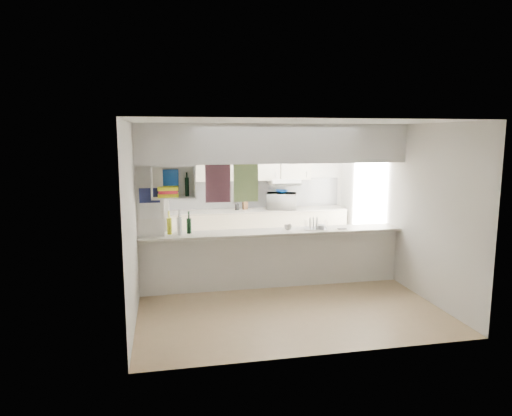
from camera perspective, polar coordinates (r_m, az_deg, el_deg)
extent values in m
plane|color=tan|center=(7.53, 2.11, -9.73)|extent=(4.80, 4.80, 0.00)
plane|color=white|center=(7.13, 2.24, 10.46)|extent=(4.80, 4.80, 0.00)
plane|color=silver|center=(9.55, -1.19, 2.29)|extent=(4.20, 0.00, 4.20)
plane|color=silver|center=(7.04, -14.70, -0.44)|extent=(0.00, 4.80, 4.80)
plane|color=silver|center=(7.97, 17.02, 0.55)|extent=(0.00, 4.80, 4.80)
cube|color=silver|center=(7.40, 2.13, -6.50)|extent=(4.20, 0.15, 0.88)
cube|color=#BAB4A3|center=(7.29, 2.15, -3.02)|extent=(4.20, 0.50, 0.04)
cube|color=white|center=(7.13, 2.22, 8.05)|extent=(4.20, 0.50, 0.60)
cube|color=silver|center=(7.03, -13.07, -0.39)|extent=(0.40, 0.18, 2.60)
cube|color=#191E4C|center=(6.90, -13.17, 1.54)|extent=(0.30, 0.01, 0.22)
cube|color=white|center=(6.93, -13.10, -0.35)|extent=(0.30, 0.01, 0.24)
cube|color=black|center=(7.24, -4.79, 3.12)|extent=(0.40, 0.02, 0.62)
cube|color=#156160|center=(7.30, -1.27, 3.20)|extent=(0.40, 0.02, 0.62)
cube|color=white|center=(6.89, -10.25, 1.31)|extent=(0.65, 0.35, 0.02)
cube|color=white|center=(6.85, -10.36, 5.25)|extent=(0.65, 0.35, 0.02)
cube|color=white|center=(7.03, -10.33, 3.40)|extent=(0.65, 0.02, 0.50)
cube|color=white|center=(6.87, -12.92, 3.19)|extent=(0.02, 0.35, 0.50)
cube|color=white|center=(6.88, -7.70, 3.35)|extent=(0.02, 0.35, 0.50)
cube|color=yellow|center=(6.89, -10.92, 1.60)|extent=(0.30, 0.24, 0.05)
cube|color=red|center=(6.88, -10.94, 2.01)|extent=(0.28, 0.22, 0.05)
cube|color=yellow|center=(6.88, -10.95, 2.43)|extent=(0.30, 0.24, 0.05)
cube|color=navy|center=(6.99, -10.74, 3.36)|extent=(0.26, 0.02, 0.34)
cylinder|color=black|center=(6.88, -8.62, 2.62)|extent=(0.06, 0.06, 0.28)
cube|color=beige|center=(9.43, 0.34, -3.03)|extent=(3.60, 0.60, 0.90)
cube|color=#BAB4A3|center=(9.35, 0.34, -0.30)|extent=(3.60, 0.63, 0.03)
cube|color=silver|center=(9.58, 0.00, 1.83)|extent=(3.60, 0.03, 0.60)
cube|color=beige|center=(9.33, -1.02, 5.71)|extent=(2.62, 0.34, 0.72)
cube|color=white|center=(9.46, 3.54, 3.31)|extent=(0.60, 0.46, 0.12)
cube|color=silver|center=(9.24, 3.91, 2.95)|extent=(0.60, 0.02, 0.05)
imported|color=white|center=(9.40, 3.22, 0.87)|extent=(0.69, 0.56, 0.34)
imported|color=navy|center=(9.39, 3.22, 2.08)|extent=(0.25, 0.25, 0.06)
cube|color=silver|center=(7.48, 7.46, -2.56)|extent=(0.43, 0.36, 0.01)
cylinder|color=white|center=(7.46, 6.76, -1.79)|extent=(0.06, 0.19, 0.19)
cylinder|color=white|center=(7.46, 7.19, -1.80)|extent=(0.06, 0.19, 0.19)
cylinder|color=white|center=(7.47, 7.62, -1.80)|extent=(0.06, 0.19, 0.19)
imported|color=white|center=(7.27, 4.02, -2.41)|extent=(0.15, 0.15, 0.09)
cylinder|color=black|center=(7.06, -11.99, -2.46)|extent=(0.08, 0.08, 0.24)
cylinder|color=black|center=(7.02, -12.03, -1.07)|extent=(0.03, 0.03, 0.11)
cylinder|color=#9FA01A|center=(7.13, -10.78, -2.23)|extent=(0.08, 0.08, 0.26)
cylinder|color=#9FA01A|center=(7.10, -10.82, -0.78)|extent=(0.03, 0.03, 0.11)
cylinder|color=silver|center=(7.05, -9.55, -2.25)|extent=(0.08, 0.08, 0.27)
cylinder|color=silver|center=(7.02, -9.59, -0.72)|extent=(0.03, 0.03, 0.11)
cylinder|color=black|center=(7.14, -8.37, -2.22)|extent=(0.08, 0.08, 0.24)
cylinder|color=black|center=(7.11, -8.40, -0.84)|extent=(0.03, 0.03, 0.11)
cylinder|color=silver|center=(7.49, 8.05, -2.34)|extent=(0.15, 0.15, 0.07)
cube|color=black|center=(7.55, 10.73, -2.56)|extent=(0.14, 0.07, 0.01)
cylinder|color=black|center=(9.31, -2.38, 0.14)|extent=(0.09, 0.09, 0.13)
cube|color=#55361D|center=(9.36, -1.39, 0.38)|extent=(0.11, 0.10, 0.19)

